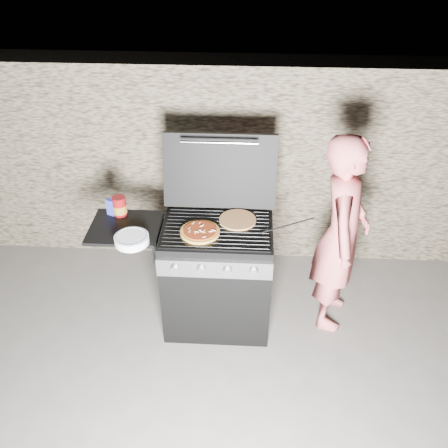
# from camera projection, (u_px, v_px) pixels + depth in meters

# --- Properties ---
(ground) EXTENTS (50.00, 50.00, 0.00)m
(ground) POSITION_uv_depth(u_px,v_px,m) (218.00, 319.00, 4.08)
(ground) COLOR #544F4B
(stone_wall) EXTENTS (8.00, 0.35, 1.80)m
(stone_wall) POSITION_uv_depth(u_px,v_px,m) (225.00, 161.00, 4.43)
(stone_wall) COLOR #80735B
(stone_wall) RESTS_ON ground
(gas_grill) EXTENTS (1.34, 0.79, 0.91)m
(gas_grill) POSITION_uv_depth(u_px,v_px,m) (185.00, 275.00, 3.83)
(gas_grill) COLOR black
(gas_grill) RESTS_ON ground
(pizza_topped) EXTENTS (0.29, 0.29, 0.03)m
(pizza_topped) POSITION_uv_depth(u_px,v_px,m) (200.00, 231.00, 3.50)
(pizza_topped) COLOR #B17238
(pizza_topped) RESTS_ON gas_grill
(pizza_plain) EXTENTS (0.35, 0.35, 0.01)m
(pizza_plain) POSITION_uv_depth(u_px,v_px,m) (238.00, 220.00, 3.64)
(pizza_plain) COLOR #E2B05F
(pizza_plain) RESTS_ON gas_grill
(sauce_jar) EXTENTS (0.12, 0.12, 0.15)m
(sauce_jar) POSITION_uv_depth(u_px,v_px,m) (120.00, 206.00, 3.68)
(sauce_jar) COLOR maroon
(sauce_jar) RESTS_ON gas_grill
(blue_carton) EXTENTS (0.07, 0.06, 0.13)m
(blue_carton) POSITION_uv_depth(u_px,v_px,m) (111.00, 207.00, 3.69)
(blue_carton) COLOR #253196
(blue_carton) RESTS_ON gas_grill
(plate_stack) EXTENTS (0.29, 0.29, 0.05)m
(plate_stack) POSITION_uv_depth(u_px,v_px,m) (132.00, 239.00, 3.42)
(plate_stack) COLOR white
(plate_stack) RESTS_ON gas_grill
(person) EXTENTS (0.49, 0.65, 1.60)m
(person) POSITION_uv_depth(u_px,v_px,m) (341.00, 235.00, 3.68)
(person) COLOR #DA6163
(person) RESTS_ON ground
(tongs) EXTENTS (0.39, 0.12, 0.08)m
(tongs) POSITION_uv_depth(u_px,v_px,m) (287.00, 226.00, 3.51)
(tongs) COLOR black
(tongs) RESTS_ON gas_grill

